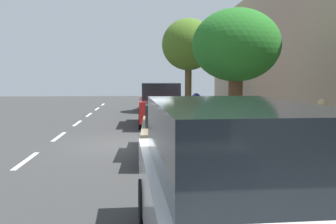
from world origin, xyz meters
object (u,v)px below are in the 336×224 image
parked_sedan_tan_mid (173,129)px  parked_suv_white_second (231,188)px  parked_sedan_dark_blue_farthest (157,99)px  cyclist_with_backpack (197,114)px  bicycle_at_curb (188,133)px  street_tree_mid_block (188,45)px  fire_hydrant (257,156)px  pedestrian_on_phone (321,129)px  street_tree_near_cyclist (236,47)px  parked_suv_red_far (160,103)px

parked_sedan_tan_mid → parked_suv_white_second: bearing=-89.1°
parked_sedan_dark_blue_farthest → cyclist_with_backpack: 13.68m
bicycle_at_curb → street_tree_mid_block: 12.54m
fire_hydrant → parked_sedan_dark_blue_farthest: bearing=94.4°
fire_hydrant → parked_sedan_tan_mid: bearing=116.6°
pedestrian_on_phone → parked_suv_white_second: bearing=-125.5°
parked_suv_white_second → bicycle_at_curb: 8.65m
parked_sedan_dark_blue_farthest → fire_hydrant: (1.39, -18.04, -0.17)m
bicycle_at_curb → pedestrian_on_phone: (2.61, -4.18, 0.68)m
parked_sedan_tan_mid → street_tree_near_cyclist: street_tree_near_cyclist is taller
bicycle_at_curb → street_tree_mid_block: size_ratio=0.28×
parked_sedan_tan_mid → parked_suv_red_far: bearing=90.4°
parked_sedan_dark_blue_farthest → fire_hydrant: bearing=-85.6°
parked_sedan_dark_blue_farthest → pedestrian_on_phone: (3.10, -17.39, 0.31)m
parked_sedan_dark_blue_farthest → street_tree_mid_block: 4.23m
bicycle_at_curb → street_tree_near_cyclist: bearing=-26.6°
bicycle_at_curb → street_tree_mid_block: bearing=83.2°
parked_sedan_dark_blue_farthest → pedestrian_on_phone: size_ratio=2.75×
street_tree_near_cyclist → pedestrian_on_phone: street_tree_near_cyclist is taller
pedestrian_on_phone → fire_hydrant: bearing=-159.1°
parked_sedan_tan_mid → pedestrian_on_phone: size_ratio=2.76×
fire_hydrant → pedestrian_on_phone: bearing=20.9°
parked_suv_white_second → parked_sedan_tan_mid: bearing=90.9°
parked_sedan_tan_mid → fire_hydrant: bearing=-63.4°
parked_suv_red_far → pedestrian_on_phone: parked_suv_red_far is taller
parked_sedan_dark_blue_farthest → bicycle_at_curb: size_ratio=2.75×
cyclist_with_backpack → street_tree_mid_block: size_ratio=0.30×
parked_sedan_dark_blue_farthest → parked_suv_white_second: bearing=-90.2°
bicycle_at_curb → cyclist_with_backpack: size_ratio=0.92×
street_tree_mid_block → pedestrian_on_phone: size_ratio=3.60×
street_tree_near_cyclist → parked_suv_white_second: bearing=-104.0°
parked_sedan_dark_blue_farthest → pedestrian_on_phone: pedestrian_on_phone is taller
cyclist_with_backpack → fire_hydrant: (0.67, -4.39, -0.49)m
parked_suv_white_second → street_tree_mid_block: bearing=84.5°
parked_suv_white_second → fire_hydrant: size_ratio=5.69×
parked_suv_red_far → street_tree_near_cyclist: (2.13, -5.91, 2.19)m
parked_suv_white_second → street_tree_mid_block: size_ratio=0.83×
parked_sedan_tan_mid → parked_sedan_dark_blue_farthest: size_ratio=1.00×
cyclist_with_backpack → street_tree_near_cyclist: size_ratio=0.41×
street_tree_mid_block → fire_hydrant: (-0.52, -16.67, -3.68)m
parked_suv_white_second → bicycle_at_curb: bearing=86.3°
parked_suv_white_second → fire_hydrant: 4.07m
street_tree_near_cyclist → pedestrian_on_phone: size_ratio=2.64×
street_tree_mid_block → bicycle_at_curb: bearing=-96.8°
parked_suv_white_second → street_tree_near_cyclist: size_ratio=1.12×
parked_suv_white_second → parked_sedan_dark_blue_farthest: parked_suv_white_second is taller
bicycle_at_curb → fire_hydrant: bearing=-79.5°
bicycle_at_curb → parked_suv_white_second: bearing=-93.7°
parked_suv_red_far → bicycle_at_curb: bearing=-82.2°
street_tree_near_cyclist → pedestrian_on_phone: (1.19, -3.47, -2.15)m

